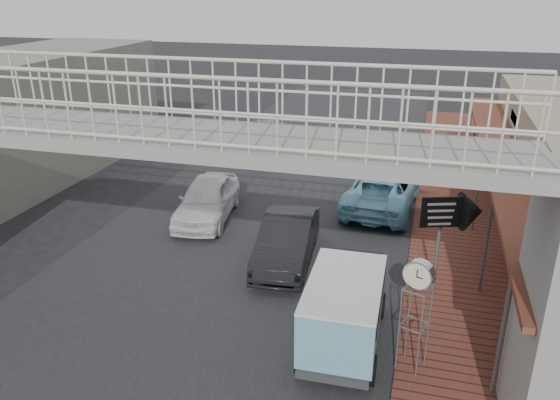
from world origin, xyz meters
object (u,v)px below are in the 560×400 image
Objects in this scene: motorcycle_far at (469,162)px; white_hatchback at (207,199)px; angkot_far at (263,139)px; arrow_sign at (468,213)px; motorcycle_near at (426,174)px; street_clock at (419,280)px; angkot_van at (345,302)px; dark_sedan at (287,240)px; angkot_curb at (383,189)px.

white_hatchback is at bearing 128.07° from motorcycle_far.
arrow_sign is at bearing -54.62° from angkot_far.
angkot_far reaches higher than motorcycle_near.
angkot_far is 16.42m from street_clock.
angkot_van is at bearing 165.68° from motorcycle_far.
arrow_sign reaches higher than angkot_far.
street_clock reaches higher than angkot_van.
angkot_van is 1.92m from street_clock.
dark_sedan reaches higher than motorcycle_near.
motorcycle_near is at bearing 58.93° from dark_sedan.
angkot_far is (-6.21, 5.46, -0.01)m from angkot_curb.
street_clock reaches higher than motorcycle_near.
white_hatchback is 2.44× the size of motorcycle_far.
arrow_sign is at bearing 175.87° from motorcycle_far.
angkot_van is 13.35m from motorcycle_far.
white_hatchback is 8.99m from motorcycle_near.
street_clock is at bearing -170.62° from motorcycle_near.
angkot_van is 2.21× the size of motorcycle_near.
dark_sedan is at bearing 155.26° from arrow_sign.
street_clock is at bearing 103.60° from angkot_curb.
angkot_curb is 3.13m from motorcycle_near.
street_clock is (3.75, -4.03, 1.51)m from dark_sedan.
motorcycle_far is (1.69, 1.75, 0.09)m from motorcycle_near.
dark_sedan is 5.44m from angkot_curb.
motorcycle_near is 0.59× the size of arrow_sign.
street_clock is at bearing -65.32° from angkot_far.
arrow_sign is (2.54, -5.44, 1.60)m from angkot_curb.
white_hatchback is 11.39m from motorcycle_far.
arrow_sign is (8.28, -2.84, 1.59)m from white_hatchback.
street_clock is at bearing 172.35° from motorcycle_far.
angkot_van is at bearing 94.11° from angkot_curb.
motorcycle_far is (9.38, -0.95, -0.08)m from angkot_far.
angkot_far is at bearing 105.70° from dark_sedan.
angkot_far is 9.43m from motorcycle_far.
motorcycle_near is at bearing 78.58° from arrow_sign.
angkot_van is at bearing -62.39° from dark_sedan.
street_clock is at bearing -52.10° from dark_sedan.
arrow_sign is at bearing 94.27° from street_clock.
angkot_curb is 5.51m from motorcycle_far.
street_clock is 0.92× the size of arrow_sign.
motorcycle_near is (3.75, 7.69, -0.15)m from dark_sedan.
dark_sedan is 8.56m from motorcycle_near.
dark_sedan is 1.51× the size of arrow_sign.
dark_sedan is 0.86× the size of angkot_far.
white_hatchback is 1.66× the size of street_clock.
motorcycle_far is at bearing 67.60° from arrow_sign.
white_hatchback is at bearing 28.63° from angkot_curb.
motorcycle_far is 13.67m from street_clock.
angkot_van is (6.19, -13.91, 0.41)m from angkot_far.
arrow_sign reaches higher than street_clock.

